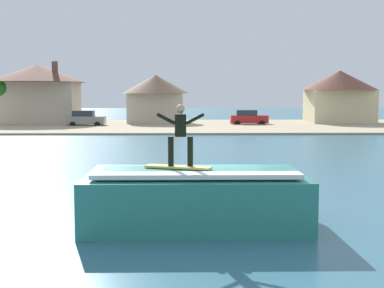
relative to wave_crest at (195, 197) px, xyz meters
The scene contains 11 objects.
ground_plane 1.71m from the wave_crest, 56.89° to the left, with size 260.00×260.00×0.00m, color #36677C.
wave_crest is the anchor object (origin of this frame).
surfboard 1.04m from the wave_crest, 157.15° to the right, with size 1.91×1.03×0.06m.
surfer 1.96m from the wave_crest, 152.89° to the right, with size 1.34×0.32×1.72m.
shoreline_bank 46.69m from the wave_crest, 88.98° to the left, with size 120.00×25.86×0.20m.
car_near_shore 47.89m from the wave_crest, 103.69° to the left, with size 4.24×2.32×1.86m.
car_far_shore 49.38m from the wave_crest, 81.11° to the left, with size 4.46×2.11×1.86m.
house_with_chimney 54.81m from the wave_crest, 109.29° to the left, with size 11.85×11.85×7.70m.
house_gabled_white 55.63m from the wave_crest, 69.48° to the left, with size 9.54×9.54×6.71m.
house_small_cottage 52.31m from the wave_crest, 93.92° to the left, with size 8.42×8.42×6.14m.
tree_short_bushy 54.11m from the wave_crest, 113.84° to the left, with size 2.50×2.50×5.73m.
Camera 1 is at (-1.23, -16.37, 3.70)m, focal length 50.20 mm.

